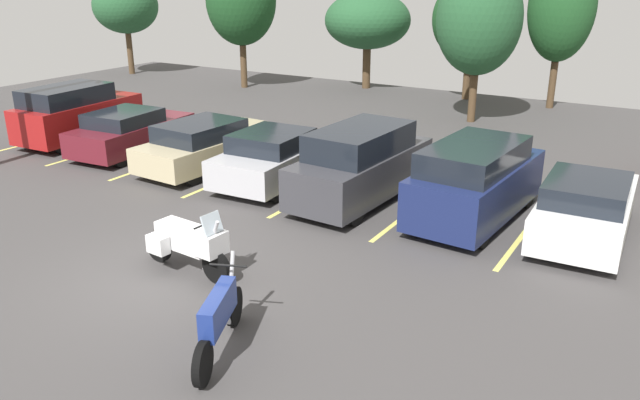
# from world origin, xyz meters

# --- Properties ---
(ground) EXTENTS (44.00, 44.00, 0.10)m
(ground) POSITION_xyz_m (0.00, 0.00, -0.05)
(ground) COLOR #423F3F
(motorcycle_touring) EXTENTS (2.30, 1.01, 1.41)m
(motorcycle_touring) POSITION_xyz_m (0.46, 0.47, 0.67)
(motorcycle_touring) COLOR black
(motorcycle_touring) RESTS_ON ground
(motorcycle_second) EXTENTS (1.05, 2.20, 1.32)m
(motorcycle_second) POSITION_xyz_m (2.72, -1.36, 0.59)
(motorcycle_second) COLOR black
(motorcycle_second) RESTS_ON ground
(parking_stripes) EXTENTS (19.51, 4.86, 0.01)m
(parking_stripes) POSITION_xyz_m (-1.30, 6.06, 0.00)
(parking_stripes) COLOR #EAE066
(parking_stripes) RESTS_ON ground
(car_red) EXTENTS (2.05, 4.47, 1.95)m
(car_red) POSITION_xyz_m (-9.79, 6.20, 0.98)
(car_red) COLOR maroon
(car_red) RESTS_ON ground
(car_maroon) EXTENTS (2.17, 4.35, 1.42)m
(car_maroon) POSITION_xyz_m (-7.07, 6.08, 0.70)
(car_maroon) COLOR maroon
(car_maroon) RESTS_ON ground
(car_champagne) EXTENTS (2.13, 4.98, 1.45)m
(car_champagne) POSITION_xyz_m (-3.86, 6.18, 0.71)
(car_champagne) COLOR #C1B289
(car_champagne) RESTS_ON ground
(car_silver) EXTENTS (2.13, 4.48, 1.50)m
(car_silver) POSITION_xyz_m (-1.30, 6.06, 0.74)
(car_silver) COLOR #B7B7BC
(car_silver) RESTS_ON ground
(car_charcoal) EXTENTS (2.00, 4.77, 1.94)m
(car_charcoal) POSITION_xyz_m (1.40, 5.93, 0.96)
(car_charcoal) COLOR #38383D
(car_charcoal) RESTS_ON ground
(car_navy) EXTENTS (2.12, 4.53, 1.91)m
(car_navy) POSITION_xyz_m (4.34, 6.12, 0.96)
(car_navy) COLOR navy
(car_navy) RESTS_ON ground
(car_white) EXTENTS (1.96, 4.41, 1.44)m
(car_white) POSITION_xyz_m (6.78, 6.33, 0.71)
(car_white) COLOR white
(car_white) RESTS_ON ground
(tree_center_left) EXTENTS (3.47, 3.47, 5.41)m
(tree_center_left) POSITION_xyz_m (-0.72, 20.46, 3.55)
(tree_center_left) COLOR #4C3823
(tree_center_left) RESTS_ON ground
(tree_far_right) EXTENTS (3.40, 3.40, 6.38)m
(tree_far_right) POSITION_xyz_m (-11.31, 17.61, 4.21)
(tree_far_right) COLOR #4C3823
(tree_far_right) RESTS_ON ground
(tree_center_right) EXTENTS (3.56, 3.56, 5.20)m
(tree_center_right) POSITION_xyz_m (-19.51, 17.81, 3.70)
(tree_center_right) COLOR #4C3823
(tree_center_right) RESTS_ON ground
(tree_left) EXTENTS (2.70, 2.70, 6.41)m
(tree_left) POSITION_xyz_m (3.05, 20.40, 4.17)
(tree_left) COLOR #4C3823
(tree_left) RESTS_ON ground
(tree_far_left) EXTENTS (3.18, 3.18, 5.93)m
(tree_far_left) POSITION_xyz_m (0.97, 16.11, 3.86)
(tree_far_left) COLOR #4C3823
(tree_far_left) RESTS_ON ground
(tree_center) EXTENTS (4.18, 4.18, 4.66)m
(tree_center) POSITION_xyz_m (-5.95, 20.61, 3.27)
(tree_center) COLOR #4C3823
(tree_center) RESTS_ON ground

